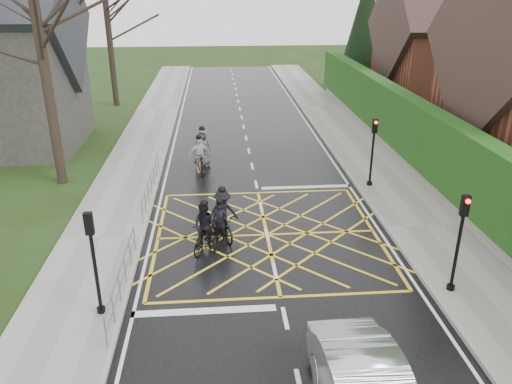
{
  "coord_description": "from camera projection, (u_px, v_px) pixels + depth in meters",
  "views": [
    {
      "loc": [
        -1.72,
        -16.33,
        8.63
      ],
      "look_at": [
        -0.33,
        1.04,
        1.3
      ],
      "focal_mm": 35.0,
      "sensor_mm": 36.0,
      "label": 1
    }
  ],
  "objects": [
    {
      "name": "ground",
      "position": [
        267.0,
        235.0,
        18.48
      ],
      "size": [
        120.0,
        120.0,
        0.0
      ],
      "primitive_type": "plane",
      "color": "black",
      "rests_on": "ground"
    },
    {
      "name": "road",
      "position": [
        267.0,
        235.0,
        18.48
      ],
      "size": [
        9.0,
        80.0,
        0.01
      ],
      "primitive_type": "cube",
      "color": "black",
      "rests_on": "ground"
    },
    {
      "name": "sidewalk_right",
      "position": [
        424.0,
        227.0,
        18.9
      ],
      "size": [
        3.0,
        80.0,
        0.15
      ],
      "primitive_type": "cube",
      "color": "gray",
      "rests_on": "ground"
    },
    {
      "name": "sidewalk_left",
      "position": [
        102.0,
        239.0,
        18.01
      ],
      "size": [
        3.0,
        80.0,
        0.15
      ],
      "primitive_type": "cube",
      "color": "gray",
      "rests_on": "ground"
    },
    {
      "name": "stone_wall",
      "position": [
        412.0,
        166.0,
        24.43
      ],
      "size": [
        0.5,
        38.0,
        0.7
      ],
      "primitive_type": "cube",
      "color": "slate",
      "rests_on": "ground"
    },
    {
      "name": "hedge",
      "position": [
        416.0,
        131.0,
        23.75
      ],
      "size": [
        0.9,
        38.0,
        2.8
      ],
      "primitive_type": "cube",
      "color": "#1A3B10",
      "rests_on": "stone_wall"
    },
    {
      "name": "house_far",
      "position": [
        454.0,
        50.0,
        34.42
      ],
      "size": [
        9.8,
        8.8,
        10.3
      ],
      "color": "brown",
      "rests_on": "ground"
    },
    {
      "name": "conifer",
      "position": [
        365.0,
        30.0,
        41.23
      ],
      "size": [
        4.6,
        4.6,
        10.0
      ],
      "color": "black",
      "rests_on": "ground"
    },
    {
      "name": "tree_near",
      "position": [
        34.0,
        2.0,
        20.26
      ],
      "size": [
        9.24,
        9.24,
        11.44
      ],
      "color": "black",
      "rests_on": "ground"
    },
    {
      "name": "tree_far",
      "position": [
        106.0,
        5.0,
        35.22
      ],
      "size": [
        8.4,
        8.4,
        10.4
      ],
      "color": "black",
      "rests_on": "ground"
    },
    {
      "name": "railing_south",
      "position": [
        122.0,
        273.0,
        14.62
      ],
      "size": [
        0.05,
        5.04,
        1.03
      ],
      "color": "slate",
      "rests_on": "ground"
    },
    {
      "name": "railing_north",
      "position": [
        151.0,
        180.0,
        21.51
      ],
      "size": [
        0.05,
        6.04,
        1.03
      ],
      "color": "slate",
      "rests_on": "ground"
    },
    {
      "name": "traffic_light_ne",
      "position": [
        372.0,
        153.0,
        22.07
      ],
      "size": [
        0.24,
        0.31,
        3.21
      ],
      "rotation": [
        0.0,
        0.0,
        3.14
      ],
      "color": "black",
      "rests_on": "ground"
    },
    {
      "name": "traffic_light_se",
      "position": [
        458.0,
        245.0,
        14.35
      ],
      "size": [
        0.24,
        0.31,
        3.21
      ],
      "rotation": [
        0.0,
        0.0,
        3.14
      ],
      "color": "black",
      "rests_on": "ground"
    },
    {
      "name": "traffic_light_sw",
      "position": [
        95.0,
        265.0,
        13.33
      ],
      "size": [
        0.24,
        0.31,
        3.21
      ],
      "color": "black",
      "rests_on": "ground"
    },
    {
      "name": "cyclist_rear",
      "position": [
        220.0,
        229.0,
        17.7
      ],
      "size": [
        1.05,
        1.86,
        1.71
      ],
      "rotation": [
        0.0,
        0.0,
        -0.27
      ],
      "color": "black",
      "rests_on": "ground"
    },
    {
      "name": "cyclist_back",
      "position": [
        205.0,
        231.0,
        17.22
      ],
      "size": [
        1.24,
        1.92,
        1.87
      ],
      "rotation": [
        0.0,
        0.0,
        -0.41
      ],
      "color": "black",
      "rests_on": "ground"
    },
    {
      "name": "cyclist_mid",
      "position": [
        223.0,
        218.0,
        18.13
      ],
      "size": [
        1.32,
        2.14,
        1.96
      ],
      "rotation": [
        0.0,
        0.0,
        0.33
      ],
      "color": "black",
      "rests_on": "ground"
    },
    {
      "name": "cyclist_front",
      "position": [
        200.0,
        159.0,
        24.28
      ],
      "size": [
        1.1,
        1.98,
        1.91
      ],
      "rotation": [
        0.0,
        0.0,
        0.26
      ],
      "color": "black",
      "rests_on": "ground"
    },
    {
      "name": "cyclist_lead",
      "position": [
        203.0,
        152.0,
        25.13
      ],
      "size": [
        1.0,
        2.22,
        2.09
      ],
      "rotation": [
        0.0,
        0.0,
        -0.12
      ],
      "color": "#B57416",
      "rests_on": "ground"
    }
  ]
}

